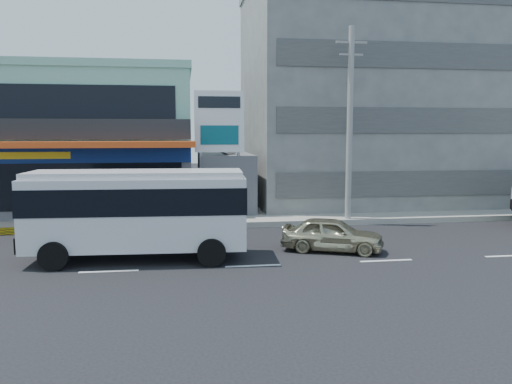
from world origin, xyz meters
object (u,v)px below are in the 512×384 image
Objects in this scene: shop_building at (89,145)px; sedan at (332,234)px; utility_pole_near at (350,124)px; billboard at (219,129)px; concrete_building at (371,98)px; satellite_dish at (226,153)px; minibus at (138,207)px.

sedan is at bearing -46.75° from shop_building.
shop_building is 15.50m from utility_pole_near.
shop_building reaches higher than billboard.
satellite_dish is (-10.00, -4.00, -3.42)m from concrete_building.
shop_building is 1.53× the size of minibus.
concrete_building reaches higher than shop_building.
shop_building is 17.04m from sedan.
billboard is (7.50, -4.75, 0.93)m from shop_building.
satellite_dish reaches higher than sedan.
billboard reaches higher than sedan.
concrete_building is 10.67× the size of satellite_dish.
billboard is 1.71× the size of sedan.
sedan is at bearing 2.06° from minibus.
utility_pole_near is at bearing -2.70° from sedan.
shop_building is at bearing 64.92° from sedan.
concrete_building is 16.05m from sedan.
billboard is 9.42m from sedan.
satellite_dish reaches higher than minibus.
satellite_dish is 7.17m from utility_pole_near.
shop_building is at bearing 147.68° from billboard.
shop_building is at bearing 159.79° from satellite_dish.
minibus is (-4.11, -9.50, -1.59)m from satellite_dish.
minibus is (-14.11, -13.50, -5.01)m from concrete_building.
utility_pole_near is 12.12m from minibus.
concrete_building is at bearing 3.35° from shop_building.
minibus is at bearing -136.26° from concrete_building.
sedan is at bearing -69.50° from satellite_dish.
billboard is at bearing 164.52° from utility_pole_near.
concrete_building is 1.98× the size of minibus.
billboard reaches higher than satellite_dish.
billboard is 0.85× the size of minibus.
satellite_dish is at bearing 66.61° from minibus.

